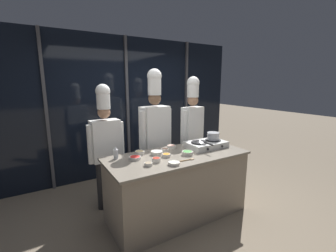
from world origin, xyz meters
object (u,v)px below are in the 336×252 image
(prep_bowl_shrimp, at_px, (171,147))
(serving_spoon_slotted, at_px, (190,159))
(frying_pan, at_px, (199,141))
(prep_bowl_bean_sprouts, at_px, (174,163))
(prep_bowl_chili_flakes, at_px, (156,160))
(chef_head, at_px, (106,139))
(prep_bowl_rice, at_px, (157,153))
(portable_stove, at_px, (206,144))
(prep_bowl_carrots, at_px, (166,155))
(chef_sous, at_px, (155,126))
(prep_bowl_soy_glaze, at_px, (165,150))
(prep_bowl_ginger, at_px, (140,153))
(prep_bowl_mushrooms, at_px, (148,164))
(squeeze_bottle_clear, at_px, (116,153))
(prep_bowl_bell_pepper, at_px, (135,158))
(prep_bowl_scallions, at_px, (187,153))
(chef_line, at_px, (192,122))
(stock_pot, at_px, (213,136))

(prep_bowl_shrimp, bearing_deg, serving_spoon_slotted, -97.48)
(frying_pan, relative_size, prep_bowl_bean_sprouts, 2.84)
(prep_bowl_chili_flakes, relative_size, chef_head, 0.06)
(frying_pan, xyz_separation_m, prep_bowl_rice, (-0.66, 0.09, -0.09))
(portable_stove, relative_size, prep_bowl_rice, 3.56)
(prep_bowl_carrots, distance_m, chef_sous, 0.73)
(prep_bowl_soy_glaze, bearing_deg, prep_bowl_rice, -169.18)
(prep_bowl_rice, bearing_deg, prep_bowl_ginger, 149.97)
(prep_bowl_mushrooms, height_order, prep_bowl_carrots, prep_bowl_carrots)
(squeeze_bottle_clear, distance_m, prep_bowl_ginger, 0.33)
(prep_bowl_ginger, distance_m, prep_bowl_chili_flakes, 0.36)
(prep_bowl_ginger, height_order, prep_bowl_bell_pepper, prep_bowl_ginger)
(prep_bowl_soy_glaze, distance_m, prep_bowl_bean_sprouts, 0.48)
(frying_pan, relative_size, squeeze_bottle_clear, 2.63)
(chef_head, bearing_deg, prep_bowl_carrots, 126.51)
(frying_pan, height_order, serving_spoon_slotted, frying_pan)
(portable_stove, distance_m, prep_bowl_bell_pepper, 1.12)
(frying_pan, distance_m, prep_bowl_scallions, 0.35)
(chef_line, bearing_deg, prep_bowl_bell_pepper, 13.70)
(prep_bowl_scallions, bearing_deg, serving_spoon_slotted, -118.29)
(portable_stove, bearing_deg, prep_bowl_carrots, -175.48)
(prep_bowl_scallions, xyz_separation_m, prep_bowl_carrots, (-0.28, 0.08, -0.01))
(prep_bowl_carrots, bearing_deg, portable_stove, 4.52)
(prep_bowl_shrimp, height_order, prep_bowl_bean_sprouts, prep_bowl_shrimp)
(stock_pot, bearing_deg, prep_bowl_chili_flakes, -171.33)
(squeeze_bottle_clear, distance_m, prep_bowl_bell_pepper, 0.25)
(prep_bowl_ginger, height_order, prep_bowl_soy_glaze, prep_bowl_soy_glaze)
(prep_bowl_carrots, height_order, chef_head, chef_head)
(chef_line, bearing_deg, squeeze_bottle_clear, 5.86)
(prep_bowl_rice, bearing_deg, prep_bowl_bell_pepper, -176.15)
(squeeze_bottle_clear, relative_size, chef_line, 0.08)
(prep_bowl_bean_sprouts, bearing_deg, prep_bowl_chili_flakes, 125.95)
(squeeze_bottle_clear, xyz_separation_m, serving_spoon_slotted, (0.77, -0.53, -0.07))
(portable_stove, xyz_separation_m, prep_bowl_chili_flakes, (-0.93, -0.16, -0.02))
(prep_bowl_chili_flakes, relative_size, serving_spoon_slotted, 0.52)
(prep_bowl_scallions, bearing_deg, prep_bowl_carrots, 163.74)
(portable_stove, distance_m, prep_bowl_shrimp, 0.52)
(squeeze_bottle_clear, xyz_separation_m, prep_bowl_bell_pepper, (0.20, -0.15, -0.05))
(prep_bowl_bell_pepper, relative_size, chef_head, 0.08)
(prep_bowl_bell_pepper, bearing_deg, stock_pot, -2.75)
(squeeze_bottle_clear, height_order, prep_bowl_rice, squeeze_bottle_clear)
(prep_bowl_mushrooms, xyz_separation_m, prep_bowl_bell_pepper, (-0.05, 0.28, 0.00))
(prep_bowl_chili_flakes, height_order, prep_bowl_bean_sprouts, prep_bowl_chili_flakes)
(prep_bowl_soy_glaze, bearing_deg, prep_bowl_mushrooms, -141.73)
(prep_bowl_scallions, xyz_separation_m, prep_bowl_bean_sprouts, (-0.35, -0.21, -0.01))
(prep_bowl_chili_flakes, bearing_deg, prep_bowl_ginger, 99.10)
(prep_bowl_shrimp, xyz_separation_m, serving_spoon_slotted, (-0.07, -0.54, -0.02))
(prep_bowl_soy_glaze, relative_size, prep_bowl_bell_pepper, 0.66)
(frying_pan, relative_size, prep_bowl_bell_pepper, 2.68)
(stock_pot, bearing_deg, prep_bowl_rice, 174.96)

